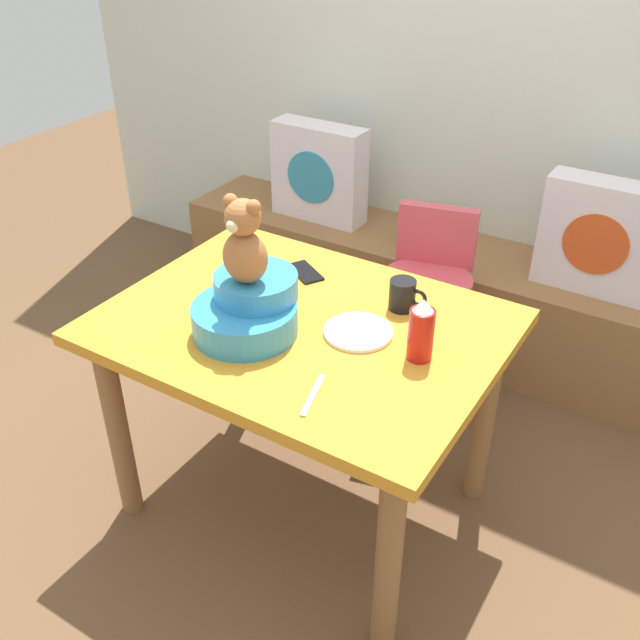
{
  "coord_description": "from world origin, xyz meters",
  "views": [
    {
      "loc": [
        0.98,
        -1.47,
        1.88
      ],
      "look_at": [
        0.0,
        0.1,
        0.69
      ],
      "focal_mm": 40.15,
      "sensor_mm": 36.0,
      "label": 1
    }
  ],
  "objects_px": {
    "pillow_floral_left": "(319,173)",
    "book_stack": "(427,232)",
    "cell_phone": "(305,272)",
    "highchair": "(427,285)",
    "dinner_plate_near": "(358,332)",
    "ketchup_bottle": "(421,331)",
    "pillow_floral_right": "(600,237)",
    "infant_seat_teal": "(248,308)",
    "teddy_bear": "(244,243)",
    "coffee_mug": "(403,295)",
    "dining_table": "(303,353)"
  },
  "relations": [
    {
      "from": "pillow_floral_left",
      "to": "book_stack",
      "type": "bearing_deg",
      "value": 2.21
    },
    {
      "from": "book_stack",
      "to": "cell_phone",
      "type": "xyz_separation_m",
      "value": [
        -0.03,
        -0.93,
        0.23
      ]
    },
    {
      "from": "highchair",
      "to": "dinner_plate_near",
      "type": "relative_size",
      "value": 3.95
    },
    {
      "from": "ketchup_bottle",
      "to": "dinner_plate_near",
      "type": "xyz_separation_m",
      "value": [
        -0.2,
        0.01,
        -0.08
      ]
    },
    {
      "from": "pillow_floral_right",
      "to": "ketchup_bottle",
      "type": "distance_m",
      "value": 1.17
    },
    {
      "from": "infant_seat_teal",
      "to": "teddy_bear",
      "type": "distance_m",
      "value": 0.21
    },
    {
      "from": "pillow_floral_left",
      "to": "coffee_mug",
      "type": "xyz_separation_m",
      "value": [
        0.89,
        -0.94,
        0.11
      ]
    },
    {
      "from": "pillow_floral_right",
      "to": "dinner_plate_near",
      "type": "bearing_deg",
      "value": -110.13
    },
    {
      "from": "infant_seat_teal",
      "to": "teddy_bear",
      "type": "height_order",
      "value": "teddy_bear"
    },
    {
      "from": "dining_table",
      "to": "cell_phone",
      "type": "relative_size",
      "value": 7.98
    },
    {
      "from": "pillow_floral_left",
      "to": "dining_table",
      "type": "distance_m",
      "value": 1.34
    },
    {
      "from": "pillow_floral_left",
      "to": "dining_table",
      "type": "xyz_separation_m",
      "value": [
        0.67,
        -1.16,
        -0.05
      ]
    },
    {
      "from": "book_stack",
      "to": "highchair",
      "type": "relative_size",
      "value": 0.25
    },
    {
      "from": "pillow_floral_left",
      "to": "cell_phone",
      "type": "xyz_separation_m",
      "value": [
        0.52,
        -0.91,
        0.06
      ]
    },
    {
      "from": "teddy_bear",
      "to": "dining_table",
      "type": "bearing_deg",
      "value": 47.68
    },
    {
      "from": "pillow_floral_left",
      "to": "dining_table",
      "type": "bearing_deg",
      "value": -60.12
    },
    {
      "from": "pillow_floral_right",
      "to": "teddy_bear",
      "type": "relative_size",
      "value": 1.76
    },
    {
      "from": "coffee_mug",
      "to": "highchair",
      "type": "bearing_deg",
      "value": 104.81
    },
    {
      "from": "book_stack",
      "to": "dinner_plate_near",
      "type": "relative_size",
      "value": 1.0
    },
    {
      "from": "pillow_floral_left",
      "to": "cell_phone",
      "type": "bearing_deg",
      "value": -60.49
    },
    {
      "from": "infant_seat_teal",
      "to": "cell_phone",
      "type": "xyz_separation_m",
      "value": [
        -0.05,
        0.36,
        -0.07
      ]
    },
    {
      "from": "infant_seat_teal",
      "to": "dinner_plate_near",
      "type": "bearing_deg",
      "value": 27.78
    },
    {
      "from": "infant_seat_teal",
      "to": "ketchup_bottle",
      "type": "xyz_separation_m",
      "value": [
        0.47,
        0.13,
        0.02
      ]
    },
    {
      "from": "infant_seat_teal",
      "to": "cell_phone",
      "type": "height_order",
      "value": "infant_seat_teal"
    },
    {
      "from": "infant_seat_teal",
      "to": "pillow_floral_left",
      "type": "bearing_deg",
      "value": 113.78
    },
    {
      "from": "coffee_mug",
      "to": "dinner_plate_near",
      "type": "bearing_deg",
      "value": -103.65
    },
    {
      "from": "pillow_floral_right",
      "to": "dinner_plate_near",
      "type": "xyz_separation_m",
      "value": [
        -0.41,
        -1.13,
        0.07
      ]
    },
    {
      "from": "pillow_floral_right",
      "to": "ketchup_bottle",
      "type": "relative_size",
      "value": 2.38
    },
    {
      "from": "pillow_floral_right",
      "to": "ketchup_bottle",
      "type": "height_order",
      "value": "ketchup_bottle"
    },
    {
      "from": "infant_seat_teal",
      "to": "highchair",
      "type": "bearing_deg",
      "value": 77.94
    },
    {
      "from": "dining_table",
      "to": "coffee_mug",
      "type": "height_order",
      "value": "coffee_mug"
    },
    {
      "from": "teddy_bear",
      "to": "cell_phone",
      "type": "bearing_deg",
      "value": 97.16
    },
    {
      "from": "pillow_floral_right",
      "to": "book_stack",
      "type": "bearing_deg",
      "value": 178.31
    },
    {
      "from": "highchair",
      "to": "pillow_floral_left",
      "type": "bearing_deg",
      "value": 150.87
    },
    {
      "from": "pillow_floral_right",
      "to": "dinner_plate_near",
      "type": "relative_size",
      "value": 2.2
    },
    {
      "from": "ketchup_bottle",
      "to": "cell_phone",
      "type": "xyz_separation_m",
      "value": [
        -0.52,
        0.23,
        -0.08
      ]
    },
    {
      "from": "book_stack",
      "to": "coffee_mug",
      "type": "height_order",
      "value": "coffee_mug"
    },
    {
      "from": "cell_phone",
      "to": "infant_seat_teal",
      "type": "bearing_deg",
      "value": -142.5
    },
    {
      "from": "pillow_floral_left",
      "to": "coffee_mug",
      "type": "bearing_deg",
      "value": -46.74
    },
    {
      "from": "infant_seat_teal",
      "to": "cell_phone",
      "type": "distance_m",
      "value": 0.37
    },
    {
      "from": "book_stack",
      "to": "ketchup_bottle",
      "type": "xyz_separation_m",
      "value": [
        0.49,
        -1.17,
        0.32
      ]
    },
    {
      "from": "highchair",
      "to": "ketchup_bottle",
      "type": "xyz_separation_m",
      "value": [
        0.29,
        -0.73,
        0.31
      ]
    },
    {
      "from": "pillow_floral_right",
      "to": "book_stack",
      "type": "distance_m",
      "value": 0.73
    },
    {
      "from": "dining_table",
      "to": "coffee_mug",
      "type": "relative_size",
      "value": 9.57
    },
    {
      "from": "ketchup_bottle",
      "to": "dinner_plate_near",
      "type": "bearing_deg",
      "value": 175.98
    },
    {
      "from": "highchair",
      "to": "teddy_bear",
      "type": "height_order",
      "value": "teddy_bear"
    },
    {
      "from": "highchair",
      "to": "coffee_mug",
      "type": "distance_m",
      "value": 0.6
    },
    {
      "from": "book_stack",
      "to": "cell_phone",
      "type": "distance_m",
      "value": 0.96
    },
    {
      "from": "ketchup_bottle",
      "to": "dining_table",
      "type": "bearing_deg",
      "value": -177.37
    },
    {
      "from": "coffee_mug",
      "to": "cell_phone",
      "type": "distance_m",
      "value": 0.37
    }
  ]
}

